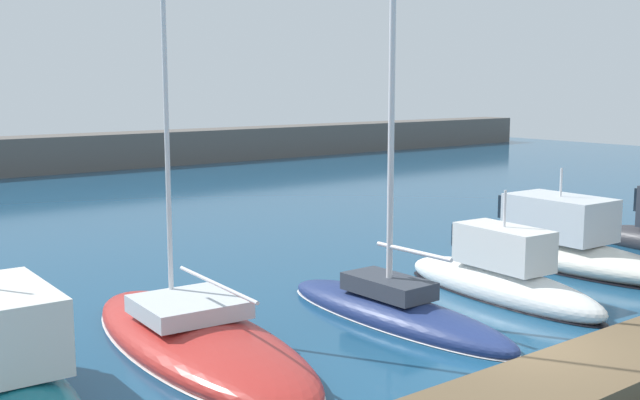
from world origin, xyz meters
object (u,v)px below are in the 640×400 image
object	(u,v)px
sailboat_navy_fourth	(394,309)
motorboat_white_fifth	(500,279)
sailboat_red_third	(196,338)
motorboat_ivory_sixth	(555,245)

from	to	relation	value
sailboat_navy_fourth	motorboat_white_fifth	bearing A→B (deg)	-93.92
sailboat_red_third	sailboat_navy_fourth	xyz separation A→B (m)	(5.25, -1.27, 0.05)
sailboat_red_third	sailboat_navy_fourth	distance (m)	5.40
sailboat_red_third	motorboat_ivory_sixth	bearing A→B (deg)	-85.70
sailboat_red_third	motorboat_ivory_sixth	xyz separation A→B (m)	(14.21, 0.02, 0.42)
sailboat_navy_fourth	motorboat_white_fifth	size ratio (longest dim) A/B	1.65
sailboat_red_third	motorboat_ivory_sixth	distance (m)	14.22
motorboat_white_fifth	sailboat_red_third	bearing A→B (deg)	85.09
motorboat_white_fifth	motorboat_ivory_sixth	xyz separation A→B (m)	(4.88, 1.53, 0.14)
sailboat_red_third	motorboat_white_fifth	size ratio (longest dim) A/B	2.20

